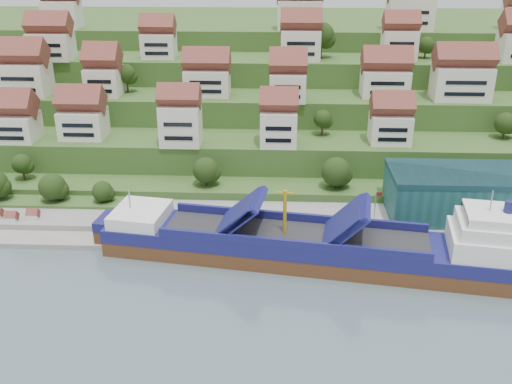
{
  "coord_description": "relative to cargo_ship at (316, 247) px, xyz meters",
  "views": [
    {
      "loc": [
        -1.62,
        -95.57,
        56.72
      ],
      "look_at": [
        -6.41,
        14.0,
        8.0
      ],
      "focal_mm": 40.0,
      "sensor_mm": 36.0,
      "label": 1
    }
  ],
  "objects": [
    {
      "name": "quay",
      "position": [
        14.32,
        15.51,
        -2.18
      ],
      "size": [
        180.0,
        14.0,
        2.2
      ],
      "primitive_type": "cube",
      "color": "gray",
      "rests_on": "ground"
    },
    {
      "name": "flagpole",
      "position": [
        12.44,
        10.51,
        3.6
      ],
      "size": [
        1.28,
        0.16,
        8.0
      ],
      "color": "gray",
      "rests_on": "quay"
    },
    {
      "name": "hillside_trees",
      "position": [
        -15.04,
        43.78,
        12.96
      ],
      "size": [
        139.32,
        62.69,
        32.19
      ],
      "color": "#243D14",
      "rests_on": "ground"
    },
    {
      "name": "pebble_beach",
      "position": [
        -63.68,
        12.51,
        -2.78
      ],
      "size": [
        45.0,
        20.0,
        1.0
      ],
      "primitive_type": "cube",
      "color": "gray",
      "rests_on": "ground"
    },
    {
      "name": "ground",
      "position": [
        -5.68,
        0.51,
        -3.28
      ],
      "size": [
        300.0,
        300.0,
        0.0
      ],
      "primitive_type": "plane",
      "color": "slate",
      "rests_on": "ground"
    },
    {
      "name": "beach_huts",
      "position": [
        -65.68,
        11.26,
        -1.18
      ],
      "size": [
        14.4,
        3.7,
        2.2
      ],
      "color": "white",
      "rests_on": "pebble_beach"
    },
    {
      "name": "hillside_village",
      "position": [
        -4.18,
        61.22,
        21.18
      ],
      "size": [
        156.93,
        63.59,
        29.15
      ],
      "color": "silver",
      "rests_on": "ground"
    },
    {
      "name": "cargo_ship",
      "position": [
        0.0,
        0.0,
        0.0
      ],
      "size": [
        78.6,
        23.43,
        17.22
      ],
      "rotation": [
        0.0,
        0.0,
        -0.15
      ],
      "color": "#57321A",
      "rests_on": "ground"
    },
    {
      "name": "hillside",
      "position": [
        -5.68,
        104.06,
        7.37
      ],
      "size": [
        260.0,
        128.0,
        31.0
      ],
      "color": "#2D4C1E",
      "rests_on": "ground"
    }
  ]
}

